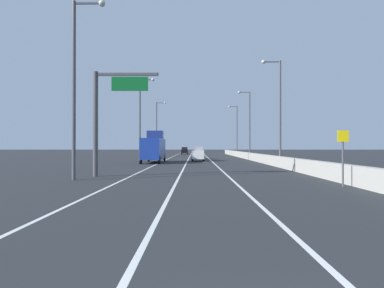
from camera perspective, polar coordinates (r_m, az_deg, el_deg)
ground_plane at (r=67.13m, az=1.25°, el=-2.19°), size 320.00×320.00×0.00m
lane_stripe_left at (r=58.31m, az=-4.05°, el=-2.46°), size 0.16×130.00×0.00m
lane_stripe_center at (r=58.14m, az=-0.61°, el=-2.47°), size 0.16×130.00×0.00m
lane_stripe_right at (r=58.17m, az=2.84°, el=-2.47°), size 0.16×130.00×0.00m
jersey_barrier_right at (r=44.00m, az=12.02°, el=-2.43°), size 0.60×120.00×1.10m
overhead_sign_gantry at (r=26.61m, az=-13.44°, el=5.20°), size 4.68×0.36×7.50m
speed_advisory_sign at (r=20.86m, az=22.70°, el=-1.42°), size 0.60×0.11×3.00m
lamp_post_right_second at (r=40.53m, az=13.41°, el=5.88°), size 2.14×0.44×11.56m
lamp_post_right_third at (r=62.32m, az=8.87°, el=3.70°), size 2.14×0.44×11.56m
lamp_post_right_fourth at (r=84.37m, az=6.95°, el=2.64°), size 2.14×0.44×11.56m
lamp_post_left_near at (r=24.65m, az=-17.62°, el=9.92°), size 2.14×0.44×11.56m
lamp_post_left_mid at (r=50.46m, az=-7.97°, el=4.65°), size 2.14×0.44×11.56m
lamp_post_left_far at (r=76.93m, az=-5.45°, el=2.93°), size 2.14×0.44×11.56m
car_black_0 at (r=97.35m, az=-1.17°, el=-1.05°), size 1.80×4.02×1.91m
car_white_1 at (r=52.47m, az=0.95°, el=-1.54°), size 1.82×4.51×2.15m
car_silver_2 at (r=59.82m, az=0.79°, el=-1.51°), size 1.93×4.17×1.89m
box_truck at (r=47.84m, az=-6.06°, el=-0.60°), size 2.47×8.88×4.25m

